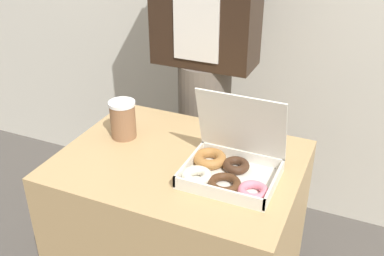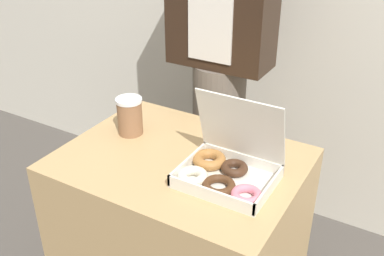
% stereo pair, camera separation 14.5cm
% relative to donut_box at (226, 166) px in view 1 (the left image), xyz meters
% --- Properties ---
extents(table, '(0.82, 0.62, 0.75)m').
position_rel_donut_box_xyz_m(table, '(-0.18, 0.04, -0.42)').
color(table, tan).
rests_on(table, ground_plane).
extents(donut_box, '(0.31, 0.26, 0.27)m').
position_rel_donut_box_xyz_m(donut_box, '(0.00, 0.00, 0.00)').
color(donut_box, silver).
rests_on(donut_box, table).
extents(coffee_cup, '(0.10, 0.10, 0.14)m').
position_rel_donut_box_xyz_m(coffee_cup, '(-0.44, 0.09, 0.03)').
color(coffee_cup, '#8C6042').
rests_on(coffee_cup, table).
extents(person_customer, '(0.43, 0.24, 1.69)m').
position_rel_donut_box_xyz_m(person_customer, '(-0.31, 0.59, 0.13)').
color(person_customer, '#665B51').
rests_on(person_customer, ground_plane).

